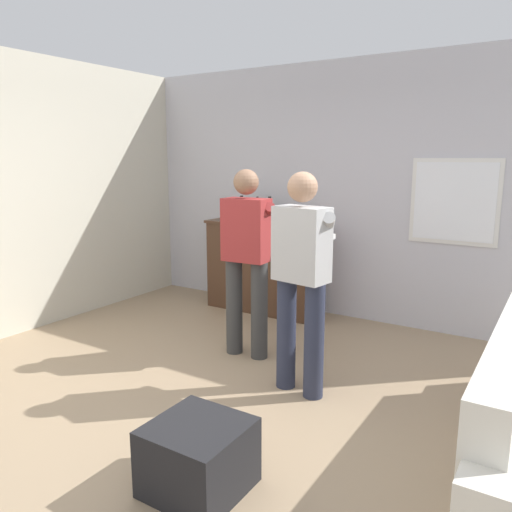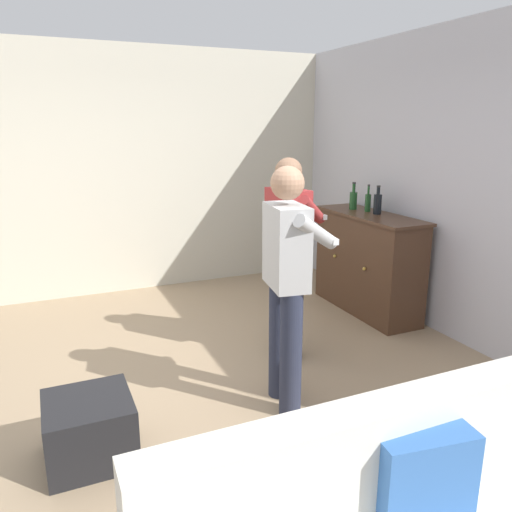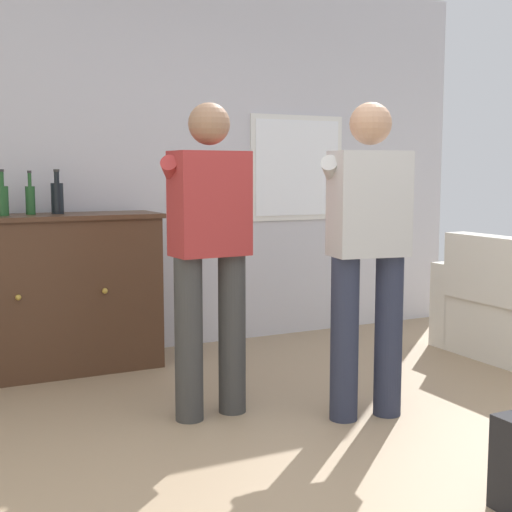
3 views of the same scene
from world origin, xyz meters
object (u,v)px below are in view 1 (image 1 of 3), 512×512
(sideboard_cabinet, at_px, (264,267))
(bottle_liquor_amber, at_px, (242,211))
(bottle_spirits_clear, at_px, (270,212))
(bottle_wine_green, at_px, (257,212))
(ottoman, at_px, (198,457))
(person_standing_right, at_px, (302,273))
(person_standing_left, at_px, (247,254))

(sideboard_cabinet, relative_size, bottle_liquor_amber, 4.73)
(sideboard_cabinet, distance_m, bottle_spirits_clear, 0.64)
(bottle_wine_green, bearing_deg, ottoman, -63.35)
(sideboard_cabinet, xyz_separation_m, ottoman, (1.39, -2.97, -0.34))
(bottle_wine_green, xyz_separation_m, bottle_spirits_clear, (0.17, -0.01, 0.01))
(sideboard_cabinet, bearing_deg, person_standing_right, -51.05)
(bottle_spirits_clear, bearing_deg, bottle_liquor_amber, -171.50)
(sideboard_cabinet, relative_size, ottoman, 2.77)
(bottle_wine_green, distance_m, ottoman, 3.52)
(bottle_liquor_amber, bearing_deg, sideboard_cabinet, 0.09)
(bottle_wine_green, height_order, person_standing_left, person_standing_left)
(ottoman, bearing_deg, bottle_liquor_amber, 119.80)
(ottoman, bearing_deg, person_standing_right, 92.99)
(sideboard_cabinet, bearing_deg, person_standing_left, -65.11)
(bottle_wine_green, height_order, ottoman, bottle_wine_green)
(sideboard_cabinet, xyz_separation_m, person_standing_left, (0.57, -1.24, 0.41))
(bottle_liquor_amber, xyz_separation_m, person_standing_left, (0.89, -1.24, -0.22))
(bottle_wine_green, xyz_separation_m, person_standing_right, (1.45, -1.69, -0.21))
(bottle_liquor_amber, relative_size, bottle_spirits_clear, 1.00)
(sideboard_cabinet, bearing_deg, bottle_spirits_clear, 51.68)
(sideboard_cabinet, relative_size, person_standing_left, 0.82)
(person_standing_left, relative_size, person_standing_right, 1.00)
(bottle_wine_green, relative_size, person_standing_left, 0.17)
(bottle_liquor_amber, xyz_separation_m, bottle_spirits_clear, (0.35, 0.05, 0.01))
(bottle_wine_green, distance_m, bottle_liquor_amber, 0.19)
(bottle_liquor_amber, height_order, person_standing_left, person_standing_left)
(bottle_spirits_clear, bearing_deg, bottle_wine_green, 178.25)
(bottle_spirits_clear, bearing_deg, ottoman, -65.95)
(bottle_liquor_amber, bearing_deg, bottle_spirits_clear, 8.50)
(bottle_liquor_amber, distance_m, bottle_spirits_clear, 0.36)
(person_standing_right, bearing_deg, person_standing_left, 152.21)
(sideboard_cabinet, bearing_deg, ottoman, -64.92)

